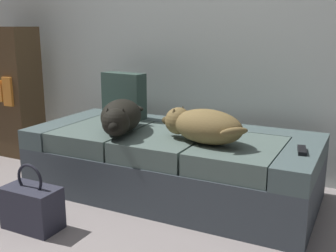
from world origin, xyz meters
name	(u,v)px	position (x,y,z in m)	size (l,w,h in m)	color
couch	(171,163)	(0.00, 1.06, 0.21)	(1.87, 0.85, 0.43)	#404951
dog_dark	(120,117)	(-0.29, 0.89, 0.53)	(0.43, 0.59, 0.21)	black
dog_tan	(202,126)	(0.27, 0.91, 0.53)	(0.60, 0.33, 0.20)	olive
tv_remote	(302,150)	(0.84, 0.97, 0.44)	(0.04, 0.15, 0.02)	black
throw_pillow	(124,96)	(-0.51, 1.28, 0.60)	(0.34, 0.12, 0.34)	#334941
handbag	(32,207)	(-0.47, 0.26, 0.13)	(0.32, 0.18, 0.38)	#2F303F
bookshelf	(8,92)	(-1.68, 1.25, 0.55)	(0.56, 0.30, 1.10)	#4D3821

